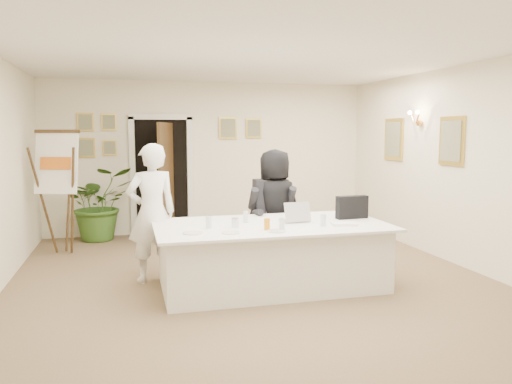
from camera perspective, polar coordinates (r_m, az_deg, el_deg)
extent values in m
plane|color=brown|center=(6.28, 0.06, -10.51)|extent=(7.00, 7.00, 0.00)
cube|color=white|center=(6.07, 0.06, 15.62)|extent=(6.00, 7.00, 0.02)
cube|color=beige|center=(9.44, -5.31, 3.95)|extent=(6.00, 0.10, 2.80)
cube|color=beige|center=(2.80, 18.46, -3.32)|extent=(6.00, 0.10, 2.80)
cube|color=beige|center=(7.37, 23.30, 2.60)|extent=(0.10, 7.00, 2.80)
cube|color=black|center=(9.33, -10.72, 1.67)|extent=(0.92, 0.06, 2.10)
cube|color=white|center=(9.28, -13.92, 1.56)|extent=(0.10, 0.06, 2.20)
cube|color=white|center=(9.35, -7.53, 1.74)|extent=(0.10, 0.06, 2.20)
cube|color=#30220F|center=(8.92, -10.22, 1.32)|extent=(0.33, 0.81, 2.02)
cube|color=silver|center=(6.12, 1.73, -7.34)|extent=(2.61, 1.30, 0.75)
cube|color=silver|center=(6.04, 1.74, -3.80)|extent=(2.79, 1.48, 0.03)
cube|color=white|center=(8.02, -21.62, 3.08)|extent=(0.68, 0.39, 0.91)
imported|color=white|center=(6.39, -11.82, -2.34)|extent=(0.72, 0.56, 1.74)
imported|color=black|center=(7.08, 2.14, -1.71)|extent=(0.88, 0.64, 1.64)
imported|color=#345B1E|center=(9.10, -17.48, -1.25)|extent=(1.38, 1.27, 1.28)
cube|color=black|center=(6.50, 10.90, -1.71)|extent=(0.42, 0.15, 0.29)
cube|color=white|center=(6.05, 10.04, -3.59)|extent=(0.34, 0.27, 0.03)
cylinder|color=white|center=(5.49, -7.25, -4.68)|extent=(0.27, 0.27, 0.01)
cylinder|color=white|center=(5.48, -2.91, -4.65)|extent=(0.24, 0.24, 0.01)
cylinder|color=white|center=(5.56, 2.38, -4.48)|extent=(0.21, 0.21, 0.01)
cylinder|color=silver|center=(5.77, -5.42, -3.46)|extent=(0.08, 0.08, 0.14)
cylinder|color=silver|center=(5.62, 2.98, -3.71)|extent=(0.08, 0.08, 0.14)
cylinder|color=silver|center=(5.93, 7.68, -3.21)|extent=(0.07, 0.07, 0.14)
cylinder|color=silver|center=(6.11, -1.19, -2.86)|extent=(0.07, 0.07, 0.14)
cylinder|color=orange|center=(5.65, 1.26, -3.71)|extent=(0.08, 0.08, 0.13)
cylinder|color=silver|center=(5.80, -2.39, -3.53)|extent=(0.09, 0.09, 0.11)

